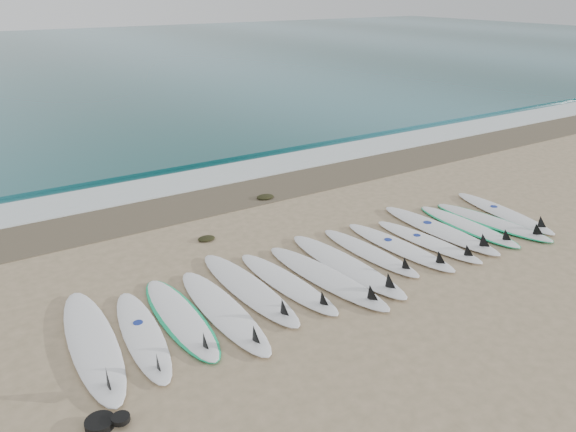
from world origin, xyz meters
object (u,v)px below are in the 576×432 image
surfboard_0 (93,344)px  surfboard_14 (506,213)px  leash_coil (105,422)px  surfboard_7 (348,266)px

surfboard_0 → surfboard_14: (8.36, 0.06, -0.01)m
surfboard_14 → leash_coil: (-8.63, -1.53, -0.01)m
surfboard_7 → surfboard_0: bearing=176.8°
surfboard_7 → leash_coil: bearing=-164.7°
surfboard_7 → leash_coil: size_ratio=6.17×
surfboard_7 → surfboard_14: surfboard_7 is taller
leash_coil → surfboard_0: bearing=79.5°
surfboard_7 → surfboard_14: (4.18, 0.10, -0.01)m
surfboard_0 → surfboard_7: bearing=3.9°
surfboard_0 → surfboard_7: surfboard_0 is taller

